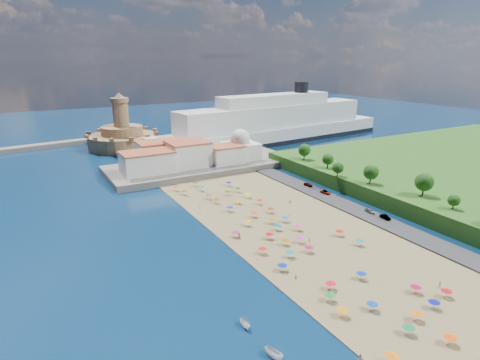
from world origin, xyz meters
TOP-DOWN VIEW (x-y plane):
  - ground at (0.00, 0.00)m, footprint 700.00×700.00m
  - terrace at (10.00, 73.00)m, footprint 90.00×36.00m
  - jetty at (-12.00, 108.00)m, footprint 18.00×70.00m
  - waterfront_buildings at (-3.05, 73.64)m, footprint 57.00×29.00m
  - domed_building at (30.00, 71.00)m, footprint 16.00×16.00m
  - fortress at (-12.00, 138.00)m, footprint 40.00×40.00m
  - cruise_ship at (76.56, 109.55)m, footprint 168.35×40.40m
  - beach_parasols at (-1.39, -8.82)m, footprint 31.62×114.41m
  - beachgoers at (0.22, -1.25)m, footprint 36.75×97.40m
  - moored_boats at (-31.63, -47.04)m, footprint 2.57×14.05m
  - parked_cars at (36.00, 4.76)m, footprint 2.44×44.52m
  - hillside_trees at (49.42, -4.32)m, footprint 15.12×111.05m

SIDE VIEW (x-z plane):
  - ground at x=0.00m, z-range 0.00..0.00m
  - moored_boats at x=-31.63m, z-range -0.05..1.61m
  - beachgoers at x=0.22m, z-range 0.18..2.08m
  - jetty at x=-12.00m, z-range 0.00..2.40m
  - parked_cars at x=36.00m, z-range 0.65..2.03m
  - terrace at x=10.00m, z-range 0.00..3.00m
  - beach_parasols at x=-1.39m, z-range 1.05..3.25m
  - fortress at x=-12.00m, z-range -9.52..22.88m
  - waterfront_buildings at x=-3.05m, z-range 2.38..13.38m
  - domed_building at x=30.00m, z-range 1.47..16.47m
  - hillside_trees at x=49.42m, z-range 6.19..14.30m
  - cruise_ship at x=76.56m, z-range -7.43..29.04m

